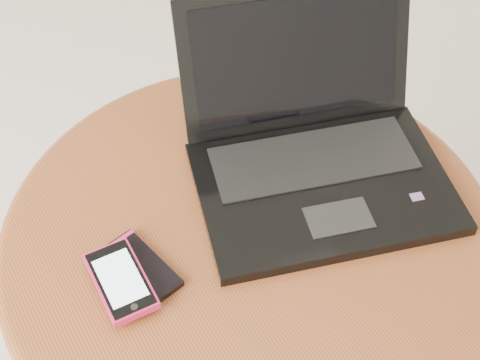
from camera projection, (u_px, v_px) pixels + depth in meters
table at (250, 275)px, 0.98m from camera, size 0.66×0.66×0.52m
laptop at (315, 149)px, 0.93m from camera, size 0.40×0.38×0.21m
phone_black at (139, 269)px, 0.85m from camera, size 0.08×0.12×0.01m
phone_pink at (121, 281)px, 0.82m from camera, size 0.06×0.11×0.01m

